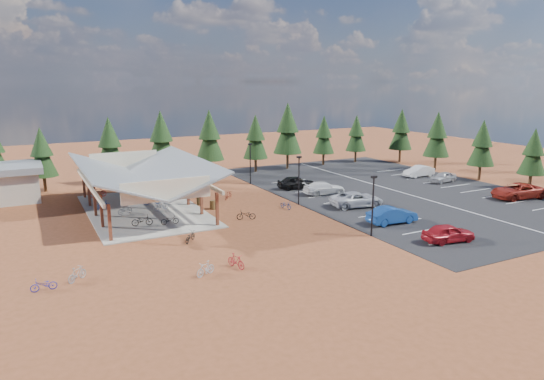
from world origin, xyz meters
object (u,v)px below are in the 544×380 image
Objects in this scene: bike_4 at (170,220)px; bike_12 at (190,237)px; bike_2 at (102,205)px; bike_3 at (98,192)px; car_0 at (448,233)px; car_9 at (419,171)px; car_6 at (518,191)px; lamp_post_1 at (299,177)px; bike_1 at (125,209)px; bike_11 at (236,261)px; lamp_post_2 at (250,161)px; bike_15 at (228,195)px; trash_bin_1 at (199,201)px; bike_0 at (142,220)px; bike_16 at (246,215)px; bike_14 at (286,205)px; car_3 at (324,188)px; lamp_post_0 at (373,202)px; car_4 at (296,182)px; bike_9 at (77,274)px; bike_5 at (161,205)px; car_8 at (443,177)px; car_1 at (392,215)px; bike_6 at (152,200)px; trash_bin_0 at (213,205)px; bike_pavilion at (142,173)px; bike_7 at (148,194)px; bike_13 at (205,269)px; car_2 at (357,199)px; bike_10 at (44,285)px.

bike_12 is at bearing -172.32° from bike_4.
bike_2 is 0.89× the size of bike_3.
car_9 reaches higher than car_0.
car_6 is (41.05, -21.62, 0.22)m from bike_3.
bike_1 is (-17.00, 4.20, -2.42)m from lamp_post_1.
lamp_post_2 is at bearing 45.46° from bike_11.
car_0 reaches higher than bike_12.
bike_15 is at bearing -123.90° from bike_3.
trash_bin_1 is at bearing 61.17° from bike_11.
lamp_post_2 is at bearing 18.05° from car_0.
bike_16 is (9.16, -2.20, -0.12)m from bike_0.
bike_14 is 26.04m from car_6.
car_3 is 1.08× the size of car_9.
lamp_post_0 reaches higher than car_4.
bike_9 is 0.38× the size of car_0.
bike_9 is 10.38m from bike_11.
lamp_post_1 is 10.70m from trash_bin_1.
bike_1 is 0.94× the size of bike_5.
bike_14 is 1.00× the size of bike_15.
bike_3 reaches higher than bike_15.
bike_9 is (-4.62, -23.43, -0.16)m from bike_3.
bike_3 reaches higher than bike_9.
car_8 reaches higher than bike_9.
car_6 reaches higher than car_1.
bike_14 is at bearing 100.17° from lamp_post_0.
car_1 is (16.84, 3.37, 0.30)m from bike_11.
bike_0 reaches higher than bike_6.
trash_bin_0 is 0.55× the size of bike_5.
car_8 is (17.68, 17.38, -0.06)m from car_0.
bike_5 is at bearing -32.55° from bike_pavilion.
bike_6 is 2.85m from bike_7.
bike_3 is 26.66m from bike_11.
car_3 is at bearing -82.05° from car_9.
lamp_post_0 reaches higher than car_1.
bike_0 is at bearing 87.78° from bike_11.
bike_1 is 20.77m from car_4.
car_1 is at bearing -70.23° from bike_14.
car_3 is (19.98, -2.32, -3.07)m from bike_pavilion.
bike_16 is at bearing -75.98° from car_9.
bike_1 is at bearing 160.04° from bike_13.
lamp_post_2 is 0.93× the size of car_2.
car_1 reaches higher than bike_12.
trash_bin_0 is at bearing -141.43° from bike_3.
car_9 reaches higher than bike_13.
lamp_post_0 is 3.15× the size of bike_13.
trash_bin_1 is 0.50× the size of bike_7.
car_1 is at bearing 93.74° from bike_10.
bike_16 is (17.65, 8.69, 0.06)m from bike_10.
lamp_post_1 reaches higher than bike_14.
bike_11 reaches higher than bike_2.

